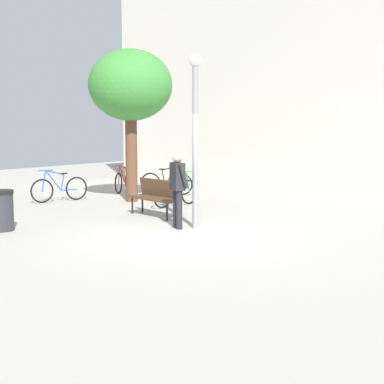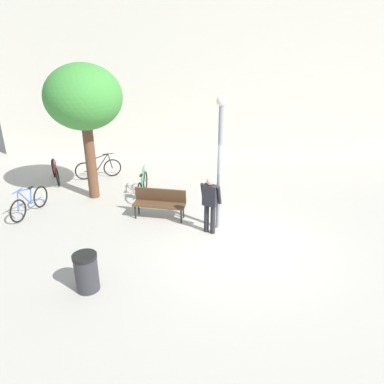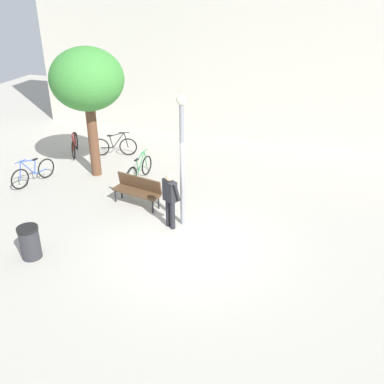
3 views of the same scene
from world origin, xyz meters
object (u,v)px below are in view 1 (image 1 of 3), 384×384
object	(u,v)px
bicycle_blue	(59,189)
bicycle_green	(177,193)
person_by_lamppost	(178,185)
park_bench	(157,195)
lamppost	(195,125)
plaza_tree	(131,87)
bicycle_red	(124,181)
trash_bin	(1,210)
bicycle_black	(167,183)

from	to	relation	value
bicycle_blue	bicycle_green	bearing A→B (deg)	21.15
person_by_lamppost	bicycle_blue	xyz separation A→B (m)	(-5.54, 1.37, -0.58)
bicycle_blue	park_bench	bearing A→B (deg)	-4.98
lamppost	park_bench	bearing A→B (deg)	157.25
bicycle_green	bicycle_blue	distance (m)	3.65
plaza_tree	person_by_lamppost	bearing A→B (deg)	-35.00
person_by_lamppost	bicycle_red	bearing A→B (deg)	143.06
plaza_tree	park_bench	bearing A→B (deg)	-35.08
bicycle_green	trash_bin	world-z (taller)	bicycle_green
person_by_lamppost	park_bench	size ratio (longest dim) A/B	1.00
bicycle_black	park_bench	bearing A→B (deg)	-54.03
park_bench	plaza_tree	size ratio (longest dim) A/B	0.37
bicycle_green	lamppost	bearing A→B (deg)	-44.86
lamppost	trash_bin	world-z (taller)	lamppost
bicycle_green	bicycle_red	distance (m)	3.84
lamppost	person_by_lamppost	size ratio (longest dim) A/B	2.26
bicycle_red	trash_bin	xyz separation A→B (m)	(2.77, -6.71, 0.06)
plaza_tree	bicycle_black	xyz separation A→B (m)	(-0.21, 1.91, -2.99)
bicycle_red	bicycle_black	bearing A→B (deg)	12.26
plaza_tree	bicycle_blue	bearing A→B (deg)	-142.38
bicycle_black	bicycle_blue	bearing A→B (deg)	-114.87
plaza_tree	bicycle_black	size ratio (longest dim) A/B	2.59
lamppost	bicycle_red	world-z (taller)	lamppost
park_bench	bicycle_red	bearing A→B (deg)	142.37
bicycle_black	bicycle_green	distance (m)	2.70
person_by_lamppost	trash_bin	size ratio (longest dim) A/B	1.90
lamppost	bicycle_blue	distance (m)	6.20
bicycle_red	bicycle_green	bearing A→B (deg)	-23.95
bicycle_green	bicycle_red	world-z (taller)	same
bicycle_blue	bicycle_red	bearing A→B (deg)	92.02
lamppost	bicycle_red	size ratio (longest dim) A/B	2.28
lamppost	plaza_tree	bearing A→B (deg)	149.74
bicycle_black	trash_bin	size ratio (longest dim) A/B	1.96
person_by_lamppost	bicycle_black	world-z (taller)	person_by_lamppost
person_by_lamppost	park_bench	bearing A→B (deg)	145.14
trash_bin	bicycle_red	bearing A→B (deg)	112.43
plaza_tree	bicycle_green	xyz separation A→B (m)	(1.70, 0.00, -2.99)
bicycle_red	lamppost	bearing A→B (deg)	-33.76
lamppost	plaza_tree	world-z (taller)	plaza_tree
bicycle_black	bicycle_green	bearing A→B (deg)	-44.89
person_by_lamppost	trash_bin	distance (m)	3.83
person_by_lamppost	lamppost	bearing A→B (deg)	47.22
plaza_tree	bicycle_red	world-z (taller)	plaza_tree
person_by_lamppost	bicycle_blue	size ratio (longest dim) A/B	0.95
bicycle_blue	plaza_tree	bearing A→B (deg)	37.62
person_by_lamppost	bicycle_green	size ratio (longest dim) A/B	0.92
bicycle_black	bicycle_red	size ratio (longest dim) A/B	1.04
bicycle_blue	trash_bin	size ratio (longest dim) A/B	2.00
lamppost	person_by_lamppost	xyz separation A→B (m)	(-0.27, -0.29, -1.29)
bicycle_black	bicycle_green	size ratio (longest dim) A/B	0.96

